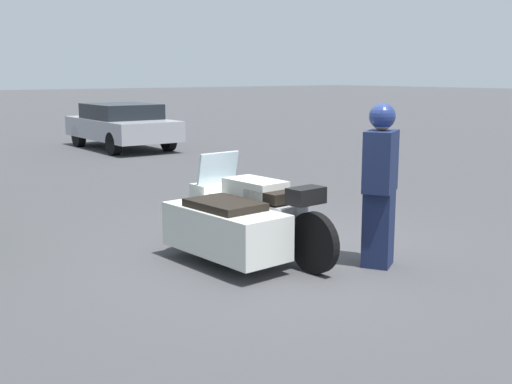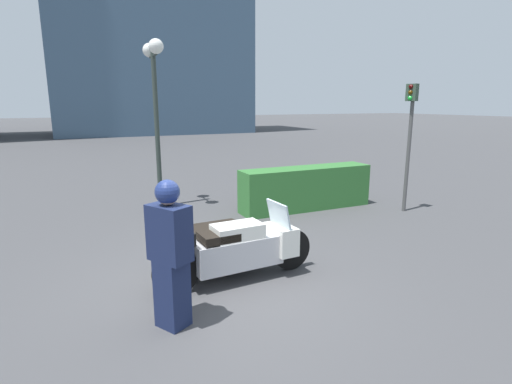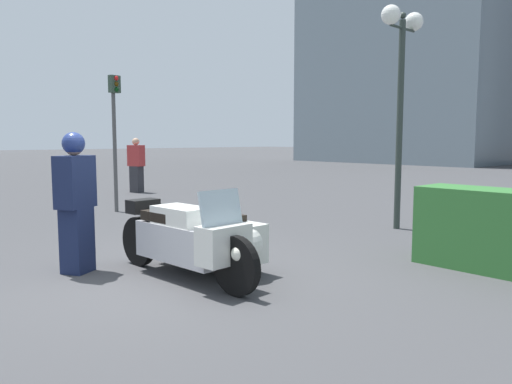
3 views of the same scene
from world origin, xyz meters
name	(u,v)px [view 2 (image 2 of 3)]	position (x,y,z in m)	size (l,w,h in m)	color
ground_plane	(225,288)	(0.00, 0.00, 0.00)	(160.00, 160.00, 0.00)	#424244
police_motorcycle	(231,245)	(0.27, 0.45, 0.47)	(2.60, 1.19, 1.16)	black
officer_rider	(170,251)	(-0.93, -0.67, 0.96)	(0.51, 0.58, 1.82)	#192347
hedge_bush_curbside	(306,188)	(3.50, 3.39, 0.54)	(3.50, 0.73, 1.08)	#337033
twin_lamp_post	(154,81)	(0.16, 5.22, 3.20)	(0.35, 1.16, 4.15)	#2D3833
traffic_light_near	(410,128)	(5.60, 2.14, 2.07)	(0.22, 0.29, 3.11)	#4C4C4C
office_building_main	(148,1)	(5.41, 32.65, 11.33)	(16.71, 8.26, 22.66)	#3D5670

